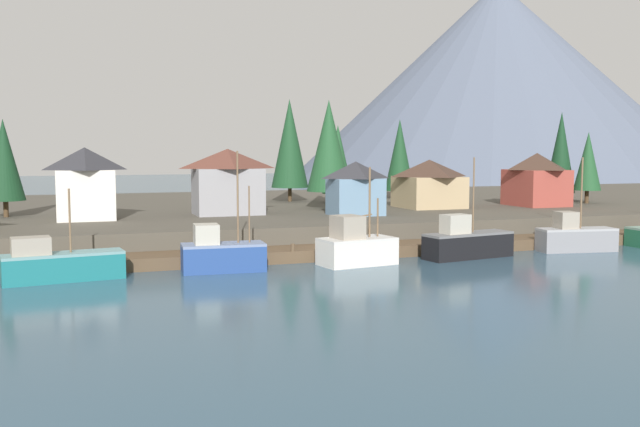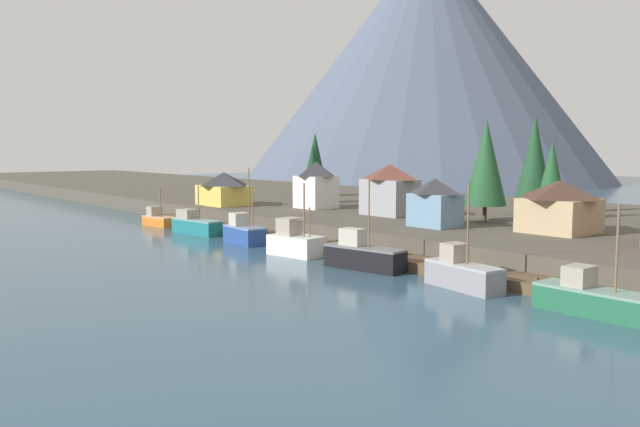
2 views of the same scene
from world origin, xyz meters
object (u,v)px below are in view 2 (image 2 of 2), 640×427
conifer_near_right (313,168)px  conifer_back_right (315,159)px  house_blue (435,202)px  conifer_far_left (552,176)px  fishing_boat_teal (195,225)px  house_tan (559,206)px  house_white (316,184)px  house_yellow (224,188)px  conifer_mid_right (486,163)px  conifer_centre (534,158)px  fishing_boat_white (295,242)px  fishing_boat_grey (462,273)px  fishing_boat_green (593,299)px  fishing_boat_orange (159,219)px  fishing_boat_black (363,255)px  house_grey (390,189)px  fishing_boat_blue (244,233)px

conifer_near_right → conifer_back_right: (-11.74, 10.14, 1.16)m
house_blue → conifer_far_left: (4.51, 17.01, 2.71)m
fishing_boat_teal → house_tan: size_ratio=1.18×
house_white → house_yellow: (-13.35, -7.89, -0.91)m
fishing_boat_teal → house_blue: (28.69, 15.05, 4.13)m
conifer_mid_right → conifer_centre: 12.29m
fishing_boat_white → house_white: house_white is taller
house_blue → house_tan: bearing=27.6°
fishing_boat_grey → conifer_centre: 40.65m
fishing_boat_grey → conifer_back_right: bearing=158.9°
fishing_boat_grey → house_blue: 21.98m
fishing_boat_teal → conifer_near_right: bearing=94.8°
fishing_boat_green → conifer_far_left: bearing=124.8°
fishing_boat_orange → fishing_boat_black: fishing_boat_black is taller
fishing_boat_black → house_yellow: bearing=155.9°
fishing_boat_teal → conifer_mid_right: size_ratio=0.67×
fishing_boat_grey → house_white: house_white is taller
house_grey → conifer_far_left: size_ratio=0.73×
house_white → house_yellow: 15.53m
fishing_boat_white → conifer_mid_right: size_ratio=0.63×
fishing_boat_black → fishing_boat_grey: fishing_boat_black is taller
fishing_boat_green → house_yellow: 67.42m
house_tan → conifer_back_right: 59.37m
house_grey → conifer_centre: 20.20m
house_white → house_yellow: size_ratio=0.84×
fishing_boat_teal → house_yellow: size_ratio=1.01×
fishing_boat_white → conifer_centre: bearing=72.3°
conifer_near_right → conifer_mid_right: conifer_mid_right is taller
conifer_back_right → fishing_boat_black: bearing=-35.1°
fishing_boat_orange → house_tan: bearing=16.7°
fishing_boat_teal → fishing_boat_white: (22.39, -0.37, 0.25)m
fishing_boat_white → conifer_mid_right: conifer_mid_right is taller
fishing_boat_white → fishing_boat_black: (10.37, 0.18, -0.15)m
fishing_boat_blue → fishing_boat_grey: size_ratio=1.07×
fishing_boat_grey → house_yellow: fishing_boat_grey is taller
conifer_near_right → fishing_boat_blue: bearing=-55.5°
house_grey → conifer_far_left: conifer_far_left is taller
fishing_boat_black → house_yellow: size_ratio=1.04×
house_blue → house_grey: 13.38m
fishing_boat_orange → house_white: size_ratio=0.90×
house_grey → conifer_back_right: conifer_back_right is taller
fishing_boat_white → house_grey: size_ratio=1.08×
house_white → fishing_boat_white: bearing=-44.1°
fishing_boat_grey → conifer_centre: (-16.20, 36.23, 8.80)m
fishing_boat_white → conifer_near_right: 38.04m
house_grey → conifer_near_right: (-21.76, 4.43, 2.24)m
fishing_boat_orange → fishing_boat_teal: bearing=-6.5°
fishing_boat_blue → house_yellow: 25.56m
house_blue → fishing_boat_black: bearing=-75.0°
fishing_boat_black → conifer_near_right: size_ratio=0.87×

